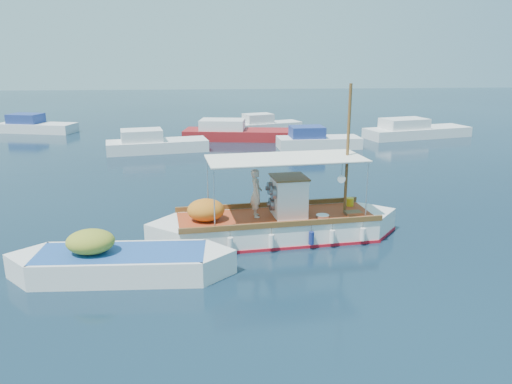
{
  "coord_description": "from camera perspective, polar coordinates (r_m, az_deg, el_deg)",
  "views": [
    {
      "loc": [
        -2.58,
        -17.27,
        6.74
      ],
      "look_at": [
        -1.06,
        0.0,
        1.89
      ],
      "focal_mm": 35.0,
      "sensor_mm": 36.0,
      "label": 1
    }
  ],
  "objects": [
    {
      "name": "bg_boat_n",
      "position": [
        40.31,
        -2.38,
        6.71
      ],
      "size": [
        9.01,
        4.11,
        1.8
      ],
      "rotation": [
        0.0,
        0.0,
        -0.16
      ],
      "color": "maroon",
      "rests_on": "ground"
    },
    {
      "name": "bg_boat_ne",
      "position": [
        36.88,
        6.89,
        5.77
      ],
      "size": [
        6.08,
        2.42,
        1.8
      ],
      "rotation": [
        0.0,
        0.0,
        0.04
      ],
      "color": "silver",
      "rests_on": "ground"
    },
    {
      "name": "ground",
      "position": [
        18.71,
        3.26,
        -5.5
      ],
      "size": [
        160.0,
        160.0,
        0.0
      ],
      "primitive_type": "plane",
      "color": "black",
      "rests_on": "ground"
    },
    {
      "name": "bg_boat_nw",
      "position": [
        35.95,
        -11.56,
        5.31
      ],
      "size": [
        7.28,
        3.7,
        1.8
      ],
      "rotation": [
        0.0,
        0.0,
        0.19
      ],
      "color": "silver",
      "rests_on": "ground"
    },
    {
      "name": "bg_boat_far_n",
      "position": [
        44.41,
        1.07,
        7.55
      ],
      "size": [
        6.32,
        3.89,
        1.8
      ],
      "rotation": [
        0.0,
        0.0,
        0.34
      ],
      "color": "silver",
      "rests_on": "ground"
    },
    {
      "name": "fishing_caique",
      "position": [
        18.7,
        2.11,
        -3.79
      ],
      "size": [
        9.58,
        3.32,
        5.88
      ],
      "rotation": [
        0.0,
        0.0,
        0.11
      ],
      "color": "white",
      "rests_on": "ground"
    },
    {
      "name": "bg_boat_far_w",
      "position": [
        48.1,
        -23.95,
        6.84
      ],
      "size": [
        7.02,
        3.9,
        1.8
      ],
      "rotation": [
        0.0,
        0.0,
        -0.25
      ],
      "color": "silver",
      "rests_on": "ground"
    },
    {
      "name": "bg_boat_e",
      "position": [
        43.3,
        17.65,
        6.61
      ],
      "size": [
        9.27,
        4.69,
        1.8
      ],
      "rotation": [
        0.0,
        0.0,
        0.25
      ],
      "color": "silver",
      "rests_on": "ground"
    },
    {
      "name": "dinghy",
      "position": [
        16.26,
        -15.33,
        -8.03
      ],
      "size": [
        7.17,
        2.21,
        1.75
      ],
      "rotation": [
        0.0,
        0.0,
        -0.04
      ],
      "color": "white",
      "rests_on": "ground"
    }
  ]
}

